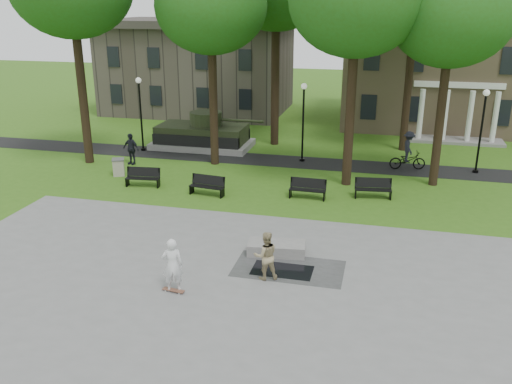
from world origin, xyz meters
TOP-DOWN VIEW (x-y plane):
  - ground at (0.00, 0.00)m, footprint 120.00×120.00m
  - plaza at (0.00, -5.00)m, footprint 22.00×16.00m
  - footpath at (0.00, 12.00)m, footprint 44.00×2.60m
  - building_right at (10.00, 26.00)m, footprint 17.00×12.00m
  - building_left at (-11.00, 26.50)m, footprint 15.00×10.00m
  - tree_1 at (-4.50, 10.50)m, footprint 6.20×6.20m
  - tree_2 at (3.50, 8.50)m, footprint 6.60×6.60m
  - tree_3 at (8.00, 9.50)m, footprint 6.00×6.00m
  - lamp_left at (-10.00, 12.30)m, footprint 0.36×0.36m
  - lamp_mid at (0.50, 12.30)m, footprint 0.36×0.36m
  - lamp_right at (10.50, 12.30)m, footprint 0.36×0.36m
  - tank_monument at (-6.46, 14.00)m, footprint 7.45×3.40m
  - puddle at (2.09, -2.02)m, footprint 2.20×1.20m
  - concrete_block at (1.61, -0.70)m, footprint 2.30×1.24m
  - skateboard at (-1.17, -4.39)m, footprint 0.80×0.30m
  - skateboarder at (-1.19, -4.31)m, footprint 0.81×0.66m
  - friend_watching at (1.63, -2.74)m, footprint 1.05×0.95m
  - pedestrian_walker at (-9.33, 9.25)m, footprint 1.18×0.71m
  - cyclist at (6.70, 12.08)m, footprint 2.14×1.26m
  - park_bench_0 at (-6.88, 5.63)m, footprint 1.84×0.70m
  - park_bench_1 at (-3.17, 5.13)m, footprint 1.84×0.75m
  - park_bench_2 at (1.82, 5.84)m, footprint 1.81×0.57m
  - park_bench_3 at (4.97, 6.66)m, footprint 1.84×0.75m
  - trash_bin at (-9.03, 7.03)m, footprint 0.87×0.87m

SIDE VIEW (x-z plane):
  - ground at x=0.00m, z-range 0.00..0.00m
  - footpath at x=0.00m, z-range 0.00..0.01m
  - plaza at x=0.00m, z-range 0.00..0.02m
  - puddle at x=2.09m, z-range 0.02..0.02m
  - skateboard at x=-1.17m, z-range 0.02..0.09m
  - concrete_block at x=1.61m, z-range 0.02..0.47m
  - trash_bin at x=-9.03m, z-range 0.01..0.97m
  - park_bench_0 at x=-6.88m, z-range 0.02..1.02m
  - park_bench_1 at x=-3.17m, z-range 0.02..1.02m
  - park_bench_2 at x=1.82m, z-range 0.02..1.02m
  - park_bench_3 at x=4.97m, z-range 0.02..1.02m
  - tank_monument at x=-6.46m, z-range -0.34..2.06m
  - friend_watching at x=1.63m, z-range 0.02..1.78m
  - cyclist at x=6.70m, z-range -0.21..2.03m
  - pedestrian_walker at x=-9.33m, z-range 0.00..1.88m
  - skateboarder at x=-1.19m, z-range 0.02..1.93m
  - lamp_left at x=-10.00m, z-range 0.43..5.16m
  - lamp_mid at x=0.50m, z-range 0.43..5.16m
  - lamp_right at x=10.50m, z-range 0.43..5.16m
  - building_left at x=-11.00m, z-range 0.00..7.20m
  - building_right at x=10.00m, z-range 0.04..8.64m
  - tree_3 at x=8.00m, z-range 3.00..14.19m
  - tree_1 at x=-4.50m, z-range 3.14..14.77m
  - tree_2 at x=3.50m, z-range 3.23..15.40m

